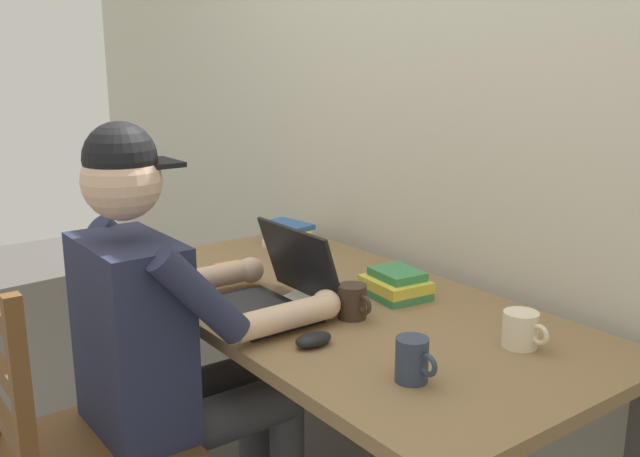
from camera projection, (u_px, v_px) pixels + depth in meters
back_wall at (465, 86)px, 2.16m from camera, size 6.00×0.04×2.60m
desk at (339, 328)px, 2.04m from camera, size 1.59×0.81×0.70m
seated_person at (172, 337)px, 1.82m from camera, size 0.50×0.60×1.25m
wooden_chair at (70, 450)px, 1.71m from camera, size 0.42×0.42×0.94m
laptop at (274, 291)px, 1.95m from camera, size 0.33×0.30×0.23m
computer_mouse at (313, 339)px, 1.71m from camera, size 0.06×0.10×0.03m
coffee_mug_white at (521, 330)px, 1.70m from camera, size 0.12×0.09×0.09m
coffee_mug_dark at (353, 302)px, 1.89m from camera, size 0.12×0.08×0.09m
coffee_mug_spare at (413, 360)px, 1.52m from camera, size 0.11×0.07×0.10m
book_stack_main at (288, 236)px, 2.58m from camera, size 0.20×0.15×0.09m
book_stack_side at (396, 285)px, 2.06m from camera, size 0.20×0.17×0.08m
paper_pile_near_laptop at (316, 300)px, 2.03m from camera, size 0.24×0.23×0.01m
landscape_photo_print at (234, 266)px, 2.36m from camera, size 0.14×0.10×0.00m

